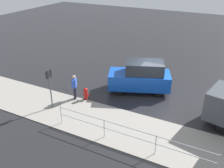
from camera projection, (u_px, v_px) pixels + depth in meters
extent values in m
plane|color=black|center=(155.00, 95.00, 15.99)|extent=(60.00, 60.00, 0.00)
cube|color=gray|center=(129.00, 130.00, 12.64)|extent=(24.00, 3.20, 0.04)
cube|color=blue|center=(139.00, 80.00, 16.14)|extent=(4.25, 3.03, 0.99)
cube|color=#1E232B|center=(145.00, 67.00, 15.72)|extent=(2.73, 2.26, 0.77)
cylinder|color=black|center=(118.00, 91.00, 15.83)|extent=(0.64, 0.43, 0.60)
cylinder|color=black|center=(120.00, 81.00, 17.11)|extent=(0.64, 0.43, 0.60)
cylinder|color=black|center=(159.00, 93.00, 15.61)|extent=(0.64, 0.43, 0.60)
cylinder|color=black|center=(158.00, 83.00, 16.88)|extent=(0.64, 0.43, 0.60)
cylinder|color=black|center=(224.00, 126.00, 12.30)|extent=(0.84, 0.43, 0.80)
cylinder|color=red|center=(86.00, 95.00, 15.31)|extent=(0.22, 0.22, 0.62)
sphere|color=red|center=(86.00, 90.00, 15.15)|extent=(0.26, 0.26, 0.26)
cylinder|color=red|center=(88.00, 95.00, 15.21)|extent=(0.10, 0.09, 0.09)
cylinder|color=red|center=(84.00, 94.00, 15.34)|extent=(0.10, 0.09, 0.09)
cylinder|color=#2D2D2D|center=(86.00, 99.00, 15.43)|extent=(0.31, 0.31, 0.06)
cube|color=blue|center=(74.00, 83.00, 15.00)|extent=(0.36, 0.42, 0.55)
sphere|color=tan|center=(74.00, 77.00, 14.83)|extent=(0.22, 0.22, 0.22)
cylinder|color=#1E1E2D|center=(75.00, 92.00, 15.40)|extent=(0.13, 0.13, 0.85)
cylinder|color=#1E1E2D|center=(75.00, 94.00, 15.24)|extent=(0.13, 0.13, 0.85)
cylinder|color=blue|center=(75.00, 81.00, 15.22)|extent=(0.09, 0.09, 0.50)
cylinder|color=blue|center=(73.00, 85.00, 14.79)|extent=(0.09, 0.09, 0.50)
cylinder|color=#B7BABF|center=(218.00, 165.00, 9.80)|extent=(0.04, 0.04, 1.05)
cylinder|color=#B7BABF|center=(156.00, 145.00, 10.86)|extent=(0.04, 0.04, 1.05)
cylinder|color=#B7BABF|center=(104.00, 129.00, 11.91)|extent=(0.04, 0.04, 1.05)
cylinder|color=#B7BABF|center=(61.00, 115.00, 12.96)|extent=(0.04, 0.04, 1.05)
cylinder|color=#B7BABF|center=(129.00, 128.00, 11.17)|extent=(7.68, 0.04, 0.04)
cylinder|color=#B7BABF|center=(129.00, 135.00, 11.36)|extent=(7.68, 0.04, 0.04)
cylinder|color=#4C4C51|center=(50.00, 90.00, 14.06)|extent=(0.07, 0.07, 2.40)
cube|color=black|center=(49.00, 74.00, 13.64)|extent=(0.04, 0.44, 0.44)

